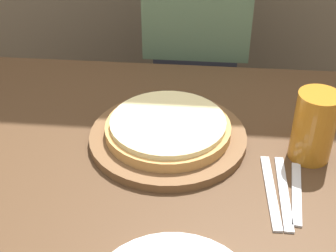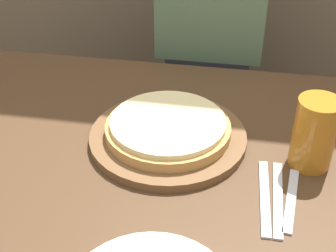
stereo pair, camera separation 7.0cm
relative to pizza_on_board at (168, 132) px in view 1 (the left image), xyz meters
The scene contains 6 objects.
pizza_on_board is the anchor object (origin of this frame).
beer_glass 0.31m from the pizza_on_board, ahead, with size 0.09×0.09×0.15m.
fork 0.27m from the pizza_on_board, 34.93° to the right, with size 0.03×0.21×0.00m.
dinner_knife 0.29m from the pizza_on_board, 32.06° to the right, with size 0.02×0.21×0.00m.
spoon 0.31m from the pizza_on_board, 29.58° to the right, with size 0.04×0.18×0.00m.
diner_person 0.56m from the pizza_on_board, 85.72° to the left, with size 0.32×0.20×1.34m.
Camera 1 is at (0.14, -0.72, 1.38)m, focal length 50.00 mm.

